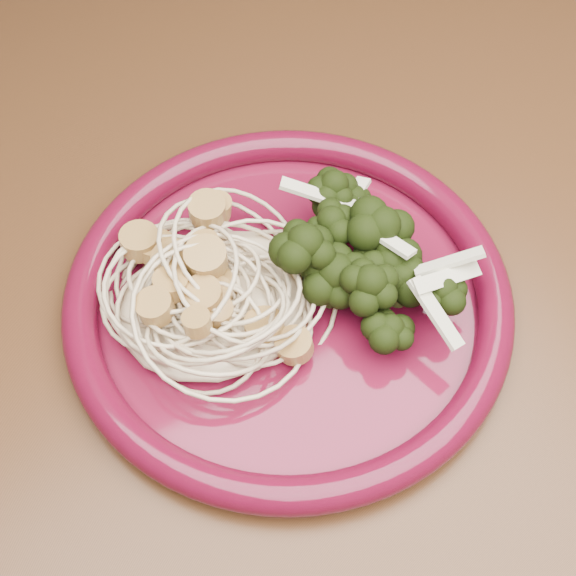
# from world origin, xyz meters

# --- Properties ---
(dining_table) EXTENTS (1.20, 0.80, 0.75)m
(dining_table) POSITION_xyz_m (0.00, 0.00, 0.65)
(dining_table) COLOR #472814
(dining_table) RESTS_ON ground
(dinner_plate) EXTENTS (0.36, 0.36, 0.02)m
(dinner_plate) POSITION_xyz_m (-0.04, -0.08, 0.76)
(dinner_plate) COLOR #550B20
(dinner_plate) RESTS_ON dining_table
(spaghetti_pile) EXTENTS (0.15, 0.15, 0.03)m
(spaghetti_pile) POSITION_xyz_m (-0.08, -0.06, 0.77)
(spaghetti_pile) COLOR #C8B591
(spaghetti_pile) RESTS_ON dinner_plate
(scallop_cluster) EXTENTS (0.16, 0.16, 0.04)m
(scallop_cluster) POSITION_xyz_m (-0.08, -0.06, 0.80)
(scallop_cluster) COLOR #AB8243
(scallop_cluster) RESTS_ON spaghetti_pile
(broccoli_pile) EXTENTS (0.12, 0.15, 0.04)m
(broccoli_pile) POSITION_xyz_m (0.01, -0.10, 0.78)
(broccoli_pile) COLOR black
(broccoli_pile) RESTS_ON dinner_plate
(onion_garnish) EXTENTS (0.08, 0.10, 0.05)m
(onion_garnish) POSITION_xyz_m (0.01, -0.10, 0.81)
(onion_garnish) COLOR beige
(onion_garnish) RESTS_ON broccoli_pile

